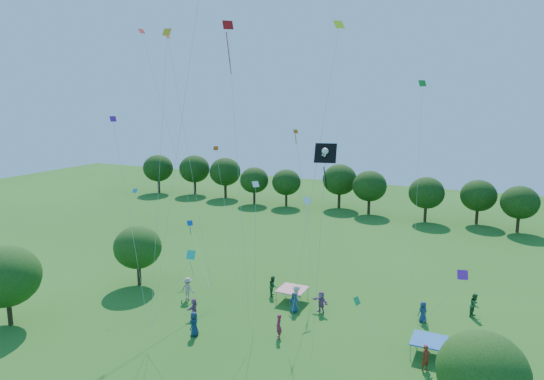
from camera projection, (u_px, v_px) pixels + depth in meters
The scene contains 35 objects.
near_tree_west at pixel (6, 276), 35.14m from camera, with size 4.92×4.92×6.01m.
near_tree_north at pixel (138, 247), 42.88m from camera, with size 4.20×4.20×5.40m.
near_tree_east at pixel (482, 372), 23.18m from camera, with size 4.32×4.32×5.58m.
treeline at pixel (384, 187), 68.49m from camera, with size 88.01×8.77×6.77m.
tent_red_stripe at pixel (292, 289), 39.79m from camera, with size 2.20×2.20×1.10m.
tent_blue at pixel (429, 341), 31.43m from camera, with size 2.20×2.20×1.10m.
crowd_person_0 at pixel (294, 302), 37.77m from camera, with size 0.82×0.44×1.65m, color navy.
crowd_person_1 at pixel (426, 358), 29.72m from camera, with size 0.62×0.40×1.67m, color maroon.
crowd_person_2 at pixel (475, 305), 37.07m from camera, with size 0.91×0.49×1.84m, color #275B2F.
crowd_person_3 at pixel (296, 297), 38.67m from camera, with size 1.20×0.54×1.83m, color beige.
crowd_person_5 at pixel (194, 308), 36.99m from camera, with size 1.40×0.50×1.50m, color #A35F91.
crowd_person_6 at pixel (423, 312), 36.18m from camera, with size 0.79×0.43×1.60m, color navy.
crowd_person_8 at pixel (273, 286), 40.96m from camera, with size 0.86×0.46×1.74m, color #255729.
crowd_person_9 at pixel (188, 289), 40.16m from camera, with size 1.25×0.56×1.91m, color #AD9A8A.
crowd_person_11 at pixel (321, 302), 37.78m from camera, with size 1.60×0.57×1.72m, color #96578D.
crowd_person_12 at pixel (194, 324), 34.08m from camera, with size 0.87×0.47×1.77m, color navy.
crowd_person_13 at pixel (279, 326), 33.71m from camera, with size 0.65×0.42×1.75m, color #9B1C3D.
pirate_kite at pixel (325, 158), 25.08m from camera, with size 1.31×0.84×12.92m.
red_high_kite at pixel (231, 75), 34.58m from camera, with size 4.59×5.44×20.72m.
small_kite_0 at pixel (162, 107), 39.54m from camera, with size 7.41×1.75×20.79m.
small_kite_1 at pixel (221, 182), 43.15m from camera, with size 4.71×4.52×10.87m.
small_kite_2 at pixel (326, 107), 28.41m from camera, with size 3.23×0.69×19.54m.
small_kite_3 at pixel (420, 129), 38.99m from camera, with size 0.96×3.70×16.62m.
small_kite_4 at pixel (193, 233), 44.19m from camera, with size 5.29×4.98×4.00m.
small_kite_5 at pixel (122, 175), 34.21m from camera, with size 5.06×3.31×13.93m.
small_kite_6 at pixel (256, 212), 33.88m from camera, with size 0.70×0.93×9.57m.
small_kite_7 at pixel (155, 217), 40.12m from camera, with size 7.33×0.44×7.74m.
small_kite_8 at pixel (301, 176), 38.81m from camera, with size 1.57×1.16×12.77m.
small_kite_9 at pixel (181, 115), 41.49m from camera, with size 7.31×5.19×20.71m.
small_kite_10 at pixel (163, 106), 32.52m from camera, with size 0.80×3.92×19.82m.
small_kite_11 at pixel (369, 318), 25.20m from camera, with size 3.66×1.20×5.07m.
small_kite_12 at pixel (186, 85), 29.14m from camera, with size 4.15×1.39×21.84m.
small_kite_13 at pixel (458, 280), 30.35m from camera, with size 3.08×0.65×4.64m.
small_kite_14 at pixel (307, 209), 39.89m from camera, with size 0.73×0.71×7.22m.
small_kite_15 at pixel (187, 264), 31.38m from camera, with size 3.13×1.10×5.54m.
Camera 1 is at (12.23, -12.34, 16.60)m, focal length 32.00 mm.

